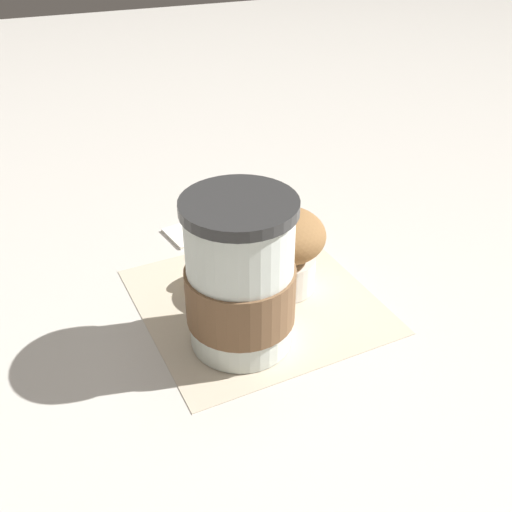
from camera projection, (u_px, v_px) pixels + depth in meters
The scene contains 7 objects.
ground_plane at pixel (256, 301), 0.60m from camera, with size 3.00×3.00×0.00m, color beige.
paper_napkin at pixel (256, 300), 0.60m from camera, with size 0.22×0.22×0.00m, color beige.
coffee_cup at pixel (240, 280), 0.51m from camera, with size 0.10×0.10×0.14m.
muffin at pixel (285, 247), 0.59m from camera, with size 0.08×0.08×0.09m.
banana at pixel (231, 225), 0.69m from camera, with size 0.21×0.13×0.03m.
sugar_packet at pixel (183, 234), 0.70m from camera, with size 0.05×0.03×0.01m, color white.
wooden_stirrer at pixel (259, 219), 0.74m from camera, with size 0.11×0.01×0.00m, color #9E7547.
Camera 1 is at (-0.44, 0.18, 0.37)m, focal length 42.00 mm.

